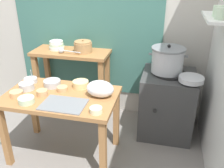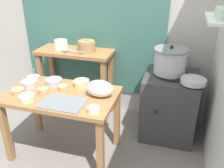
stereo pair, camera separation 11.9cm
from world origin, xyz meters
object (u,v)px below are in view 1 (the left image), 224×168
stove_block (167,103)px  wide_pan (191,79)px  prep_bowl_0 (16,94)px  bowl_stack_enamel (57,45)px  prep_bowl_1 (52,83)px  prep_table (61,105)px  prep_bowl_2 (81,84)px  back_shelf_table (72,68)px  prep_bowl_5 (42,93)px  steamer_pot (168,60)px  prep_bowl_3 (31,80)px  prep_bowl_4 (26,100)px  ladle (62,50)px  serving_tray (63,104)px  clay_pot (83,47)px  prep_bowl_6 (27,86)px  plastic_bag (100,89)px  prep_bowl_8 (62,89)px  prep_bowl_7 (96,110)px

stove_block → wide_pan: wide_pan is taller
prep_bowl_0 → bowl_stack_enamel: bearing=90.1°
stove_block → prep_bowl_1: bearing=-157.1°
prep_table → prep_bowl_2: 0.29m
bowl_stack_enamel → back_shelf_table: bearing=-10.2°
back_shelf_table → bowl_stack_enamel: size_ratio=5.11×
prep_bowl_5 → bowl_stack_enamel: bearing=104.8°
back_shelf_table → prep_bowl_1: size_ratio=5.50×
prep_table → steamer_pot: steamer_pot is taller
bowl_stack_enamel → prep_bowl_3: size_ratio=1.21×
prep_bowl_4 → prep_bowl_5: bearing=65.6°
ladle → steamer_pot: bearing=-0.5°
ladle → prep_bowl_4: (0.03, -0.91, -0.19)m
prep_bowl_0 → prep_bowl_2: prep_bowl_2 is taller
steamer_pot → serving_tray: 1.24m
clay_pot → prep_bowl_0: 1.01m
prep_bowl_6 → prep_bowl_1: bearing=30.0°
stove_block → clay_pot: clay_pot is taller
plastic_bag → prep_bowl_2: 0.30m
prep_bowl_8 → prep_bowl_0: bearing=-151.7°
plastic_bag → prep_bowl_3: 0.83m
prep_bowl_1 → back_shelf_table: bearing=93.4°
back_shelf_table → serving_tray: (0.30, -0.97, 0.05)m
back_shelf_table → clay_pot: size_ratio=4.37×
wide_pan → prep_bowl_4: bearing=-154.9°
prep_bowl_1 → ladle: bearing=101.0°
prep_bowl_6 → prep_bowl_7: 0.85m
serving_tray → wide_pan: wide_pan is taller
prep_bowl_2 → prep_bowl_3: (-0.56, -0.01, -0.01)m
prep_bowl_0 → wide_pan: bearing=20.2°
prep_bowl_1 → prep_bowl_2: size_ratio=1.06×
wide_pan → prep_bowl_8: (-1.25, -0.40, -0.06)m
stove_block → prep_bowl_8: bearing=-150.8°
prep_bowl_2 → wide_pan: bearing=13.9°
steamer_pot → prep_bowl_1: steamer_pot is taller
steamer_pot → prep_bowl_6: 1.52m
clay_pot → ladle: 0.26m
prep_table → prep_bowl_4: 0.35m
prep_bowl_5 → prep_bowl_7: prep_bowl_5 is taller
clay_pot → bowl_stack_enamel: 0.37m
stove_block → prep_bowl_3: bearing=-162.2°
back_shelf_table → prep_bowl_0: back_shelf_table is taller
prep_bowl_1 → wide_pan: bearing=12.8°
prep_bowl_2 → prep_bowl_3: bearing=-178.9°
wide_pan → prep_bowl_4: (-1.48, -0.69, -0.06)m
clay_pot → prep_bowl_8: clay_pot is taller
prep_bowl_8 → prep_bowl_7: bearing=-35.3°
prep_bowl_7 → prep_bowl_8: bearing=144.7°
ladle → prep_bowl_1: size_ratio=1.70×
steamer_pot → wide_pan: 0.35m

